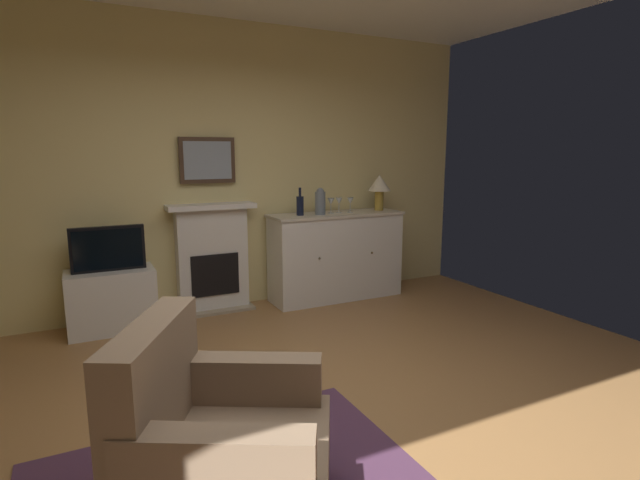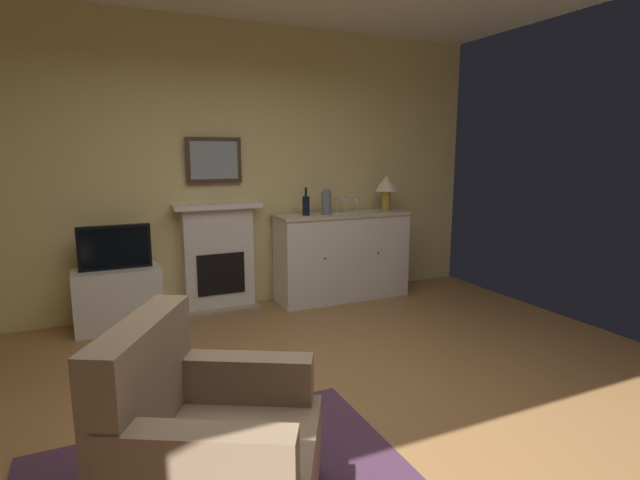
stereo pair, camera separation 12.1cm
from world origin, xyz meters
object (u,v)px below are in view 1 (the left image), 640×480
object	(u,v)px
framed_picture	(208,160)
sideboard_cabinet	(336,256)
wine_glass_center	(339,202)
tv_cabinet	(112,300)
wine_glass_left	(331,202)
vase_decorative	(320,201)
wine_bottle	(300,205)
armchair	(219,445)
fireplace_unit	(213,258)
wine_glass_right	(350,202)
tv_set	(108,249)
table_lamp	(379,186)

from	to	relation	value
framed_picture	sideboard_cabinet	bearing A→B (deg)	-9.51
wine_glass_center	tv_cabinet	bearing A→B (deg)	179.74
wine_glass_left	vase_decorative	size ratio (longest dim) A/B	0.59
wine_bottle	armchair	distance (m)	3.28
fireplace_unit	tv_cabinet	bearing A→B (deg)	-170.55
fireplace_unit	wine_glass_right	distance (m)	1.58
wine_glass_left	tv_set	xyz separation A→B (m)	(-2.23, 0.01, -0.31)
sideboard_cabinet	wine_glass_center	xyz separation A→B (m)	(0.04, 0.00, 0.60)
vase_decorative	wine_glass_center	bearing A→B (deg)	11.99
wine_glass_center	vase_decorative	distance (m)	0.26
armchair	table_lamp	bearing A→B (deg)	46.61
tv_set	armchair	world-z (taller)	tv_set
wine_bottle	wine_glass_left	distance (m)	0.36
tv_cabinet	tv_set	size ratio (longest dim) A/B	1.21
framed_picture	tv_set	world-z (taller)	framed_picture
wine_glass_right	fireplace_unit	bearing A→B (deg)	171.30
sideboard_cabinet	tv_cabinet	distance (m)	2.31
vase_decorative	armchair	xyz separation A→B (m)	(-1.85, -2.72, -0.71)
sideboard_cabinet	wine_glass_left	xyz separation A→B (m)	(-0.07, -0.01, 0.60)
fireplace_unit	wine_glass_right	xyz separation A→B (m)	(1.47, -0.23, 0.53)
wine_glass_center	vase_decorative	world-z (taller)	vase_decorative
framed_picture	wine_glass_center	size ratio (longest dim) A/B	3.33
wine_glass_left	wine_glass_right	xyz separation A→B (m)	(0.22, -0.03, 0.00)
wine_bottle	table_lamp	bearing A→B (deg)	0.86
table_lamp	wine_glass_right	xyz separation A→B (m)	(-0.41, -0.05, -0.16)
sideboard_cabinet	vase_decorative	world-z (taller)	vase_decorative
wine_bottle	wine_glass_center	bearing A→B (deg)	2.32
fireplace_unit	tv_set	bearing A→B (deg)	-169.23
wine_glass_right	armchair	distance (m)	3.58
sideboard_cabinet	table_lamp	xyz separation A→B (m)	(0.55, 0.00, 0.75)
fireplace_unit	tv_set	size ratio (longest dim) A/B	1.77
tv_set	vase_decorative	bearing A→B (deg)	-1.15
wine_glass_left	wine_glass_right	distance (m)	0.22
wine_glass_right	tv_cabinet	distance (m)	2.58
fireplace_unit	wine_glass_center	distance (m)	1.47
wine_glass_center	wine_glass_right	bearing A→B (deg)	-25.61
table_lamp	vase_decorative	distance (m)	0.79
table_lamp	wine_glass_center	distance (m)	0.54
vase_decorative	armchair	bearing A→B (deg)	-124.19
fireplace_unit	sideboard_cabinet	xyz separation A→B (m)	(1.33, -0.18, -0.07)
framed_picture	armchair	size ratio (longest dim) A/B	0.51
fireplace_unit	tv_cabinet	size ratio (longest dim) A/B	1.47
tv_set	framed_picture	bearing A→B (deg)	13.31
vase_decorative	table_lamp	bearing A→B (deg)	3.71
wine_bottle	wine_glass_right	world-z (taller)	wine_bottle
wine_glass_left	vase_decorative	world-z (taller)	vase_decorative
wine_glass_right	wine_bottle	bearing A→B (deg)	176.71
fireplace_unit	framed_picture	world-z (taller)	framed_picture
fireplace_unit	wine_glass_center	bearing A→B (deg)	-7.22
framed_picture	tv_cabinet	xyz separation A→B (m)	(-0.97, -0.21, -1.24)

